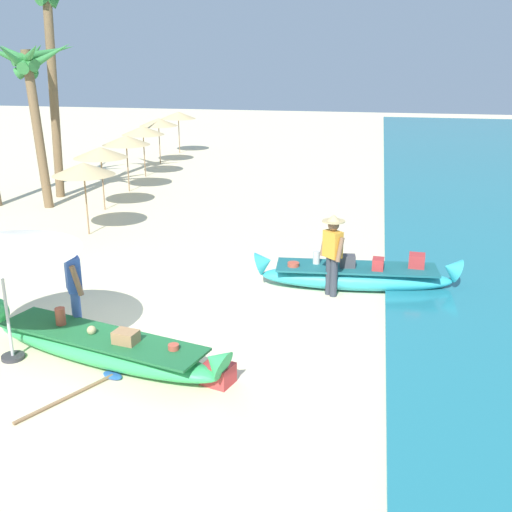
% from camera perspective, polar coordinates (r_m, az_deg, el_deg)
% --- Properties ---
extents(ground_plane, '(80.00, 80.00, 0.00)m').
position_cam_1_polar(ground_plane, '(11.25, -8.86, -6.39)').
color(ground_plane, beige).
extents(boat_green_foreground, '(4.50, 1.85, 0.75)m').
position_cam_1_polar(boat_green_foreground, '(10.13, -13.92, -8.05)').
color(boat_green_foreground, '#38B760').
rests_on(boat_green_foreground, ground).
extents(boat_cyan_midground, '(4.20, 1.13, 0.79)m').
position_cam_1_polar(boat_cyan_midground, '(12.89, 9.17, -1.79)').
color(boat_cyan_midground, '#33B2BC').
rests_on(boat_cyan_midground, ground).
extents(person_vendor_hatted, '(0.53, 0.51, 1.66)m').
position_cam_1_polar(person_vendor_hatted, '(12.26, 6.99, 0.61)').
color(person_vendor_hatted, '#333842').
rests_on(person_vendor_hatted, ground).
extents(person_tourist_customer, '(0.47, 0.56, 1.70)m').
position_cam_1_polar(person_tourist_customer, '(10.72, -16.25, -2.64)').
color(person_tourist_customer, '#3D5BA8').
rests_on(person_tourist_customer, ground).
extents(parasol_row_0, '(1.60, 1.60, 1.91)m').
position_cam_1_polar(parasol_row_0, '(16.73, -15.46, 7.67)').
color(parasol_row_0, '#8E6B47').
rests_on(parasol_row_0, ground).
extents(parasol_row_1, '(1.60, 1.60, 1.91)m').
position_cam_1_polar(parasol_row_1, '(19.31, -14.00, 9.16)').
color(parasol_row_1, '#8E6B47').
rests_on(parasol_row_1, ground).
extents(parasol_row_2, '(1.60, 1.60, 1.91)m').
position_cam_1_polar(parasol_row_2, '(21.74, -11.77, 10.30)').
color(parasol_row_2, '#8E6B47').
rests_on(parasol_row_2, ground).
extents(parasol_row_3, '(1.60, 1.60, 1.91)m').
position_cam_1_polar(parasol_row_3, '(24.24, -10.27, 11.20)').
color(parasol_row_3, '#8E6B47').
rests_on(parasol_row_3, ground).
extents(parasol_row_4, '(1.60, 1.60, 1.91)m').
position_cam_1_polar(parasol_row_4, '(26.97, -8.89, 11.98)').
color(parasol_row_4, '#8E6B47').
rests_on(parasol_row_4, ground).
extents(parasol_row_5, '(1.60, 1.60, 1.91)m').
position_cam_1_polar(parasol_row_5, '(29.67, -7.10, 12.63)').
color(parasol_row_5, '#8E6B47').
rests_on(parasol_row_5, ground).
extents(palm_tree_leaning_seaward, '(2.48, 2.82, 6.92)m').
position_cam_1_polar(palm_tree_leaning_seaward, '(21.25, -18.42, 19.63)').
color(palm_tree_leaning_seaward, brown).
rests_on(palm_tree_leaning_seaward, ground).
extents(palm_tree_mid_cluster, '(2.81, 2.76, 4.97)m').
position_cam_1_polar(palm_tree_mid_cluster, '(20.03, -19.94, 15.65)').
color(palm_tree_mid_cluster, brown).
rests_on(palm_tree_mid_cluster, ground).
extents(cooler_box, '(0.52, 0.49, 0.31)m').
position_cam_1_polar(cooler_box, '(9.32, -3.49, -10.68)').
color(cooler_box, '#C63838').
rests_on(cooler_box, ground).
extents(paddle, '(0.99, 1.62, 0.05)m').
position_cam_1_polar(paddle, '(9.49, -15.50, -11.66)').
color(paddle, '#8E6B47').
rests_on(paddle, ground).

